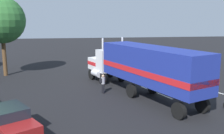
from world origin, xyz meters
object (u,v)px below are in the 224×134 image
(parked_car, at_px, (10,121))
(tree_center, at_px, (2,20))
(semi_truck, at_px, (142,65))
(person_bystander, at_px, (103,83))

(parked_car, bearing_deg, tree_center, 14.50)
(semi_truck, relative_size, person_bystander, 8.62)
(person_bystander, distance_m, parked_car, 9.26)
(person_bystander, relative_size, tree_center, 0.19)
(person_bystander, distance_m, tree_center, 14.17)
(parked_car, xyz_separation_m, tree_center, (15.68, 4.06, 5.31))
(semi_truck, distance_m, tree_center, 16.64)
(semi_truck, height_order, tree_center, tree_center)
(parked_car, distance_m, tree_center, 17.05)
(semi_truck, bearing_deg, person_bystander, 71.67)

